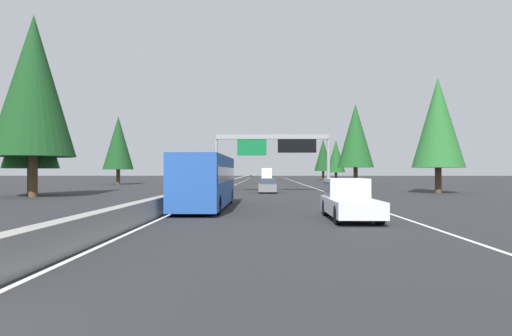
% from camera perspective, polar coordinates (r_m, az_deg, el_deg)
% --- Properties ---
extents(ground_plane, '(320.00, 320.00, 0.00)m').
position_cam_1_polar(ground_plane, '(65.46, -3.29, -2.36)').
color(ground_plane, '#262628').
extents(median_barrier, '(180.00, 0.56, 0.90)m').
position_cam_1_polar(median_barrier, '(85.41, -2.45, -1.61)').
color(median_barrier, gray).
rests_on(median_barrier, ground).
extents(shoulder_stripe_right, '(160.00, 0.16, 0.01)m').
position_cam_1_polar(shoulder_stripe_right, '(75.54, 6.05, -2.10)').
color(shoulder_stripe_right, silver).
rests_on(shoulder_stripe_right, ground).
extents(shoulder_stripe_median, '(160.00, 0.16, 0.01)m').
position_cam_1_polar(shoulder_stripe_median, '(75.41, -2.51, -2.10)').
color(shoulder_stripe_median, silver).
rests_on(shoulder_stripe_median, ground).
extents(sign_gantry_overhead, '(0.50, 12.68, 6.24)m').
position_cam_1_polar(sign_gantry_overhead, '(48.65, 2.30, 2.82)').
color(sign_gantry_overhead, gray).
rests_on(sign_gantry_overhead, ground).
extents(pickup_mid_right, '(5.60, 2.00, 1.86)m').
position_cam_1_polar(pickup_mid_right, '(20.99, 11.82, -3.92)').
color(pickup_mid_right, silver).
rests_on(pickup_mid_right, ground).
extents(bus_far_center, '(11.50, 2.55, 3.10)m').
position_cam_1_polar(bus_far_center, '(26.68, -6.41, -1.46)').
color(bus_far_center, '#1E4793').
rests_on(bus_far_center, ground).
extents(sedan_near_right, '(4.40, 1.80, 1.47)m').
position_cam_1_polar(sedan_near_right, '(45.69, 1.49, -2.34)').
color(sedan_near_right, slate).
rests_on(sedan_near_right, ground).
extents(box_truck_distant_b, '(8.50, 2.40, 2.95)m').
position_cam_1_polar(box_truck_distant_b, '(108.69, 1.39, -0.75)').
color(box_truck_distant_b, white).
rests_on(box_truck_distant_b, ground).
extents(oncoming_near, '(5.60, 2.00, 1.86)m').
position_cam_1_polar(oncoming_near, '(68.96, -5.52, -1.50)').
color(oncoming_near, '#2D6B38').
rests_on(oncoming_near, ground).
extents(oncoming_far, '(4.40, 1.80, 1.47)m').
position_cam_1_polar(oncoming_far, '(85.51, -6.55, -1.45)').
color(oncoming_far, '#1E4793').
rests_on(oncoming_far, ground).
extents(conifer_right_near, '(5.17, 5.17, 11.76)m').
position_cam_1_polar(conifer_right_near, '(48.95, 22.34, 5.40)').
color(conifer_right_near, '#4C3823').
rests_on(conifer_right_near, ground).
extents(conifer_right_mid, '(5.70, 5.70, 12.95)m').
position_cam_1_polar(conifer_right_mid, '(72.36, 12.66, 4.07)').
color(conifer_right_mid, '#4C3823').
rests_on(conifer_right_mid, ground).
extents(conifer_right_far, '(3.95, 3.95, 8.97)m').
position_cam_1_polar(conifer_right_far, '(97.20, 10.22, 1.48)').
color(conifer_right_far, '#4C3823').
rests_on(conifer_right_far, ground).
extents(conifer_right_distant, '(4.63, 4.63, 10.51)m').
position_cam_1_polar(conifer_right_distant, '(116.20, 8.62, 1.63)').
color(conifer_right_distant, '#4C3823').
rests_on(conifer_right_distant, ground).
extents(conifer_left_foreground, '(6.95, 6.95, 15.80)m').
position_cam_1_polar(conifer_left_foreground, '(43.51, -26.67, 9.42)').
color(conifer_left_foreground, '#4C3823').
rests_on(conifer_left_foreground, ground).
extents(conifer_left_near, '(4.95, 4.95, 11.26)m').
position_cam_1_polar(conifer_left_near, '(46.13, -26.92, 5.39)').
color(conifer_left_near, '#4C3823').
rests_on(conifer_left_near, ground).
extents(conifer_left_mid, '(5.09, 5.09, 11.57)m').
position_cam_1_polar(conifer_left_mid, '(78.91, -17.27, 3.09)').
color(conifer_left_mid, '#4C3823').
rests_on(conifer_left_mid, ground).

